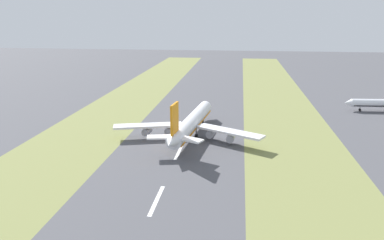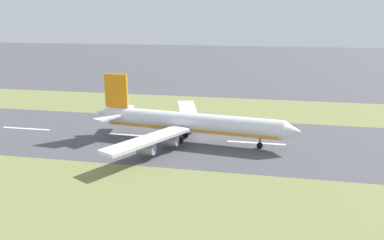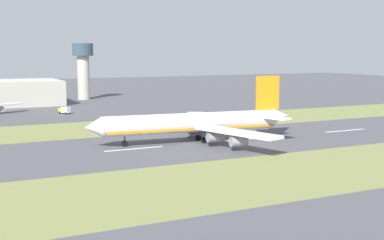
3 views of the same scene
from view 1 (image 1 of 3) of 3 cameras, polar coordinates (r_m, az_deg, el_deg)
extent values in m
plane|color=#4C4C51|center=(166.20, -0.72, -2.04)|extent=(800.00, 800.00, 0.00)
cube|color=olive|center=(177.90, -15.23, -1.40)|extent=(40.00, 600.00, 0.01)
cube|color=olive|center=(166.27, 14.85, -2.57)|extent=(40.00, 600.00, 0.01)
cube|color=silver|center=(109.08, -5.42, -12.08)|extent=(1.20, 18.00, 0.01)
cube|color=silver|center=(144.95, -1.97, -4.76)|extent=(1.20, 18.00, 0.01)
cube|color=silver|center=(182.55, 0.04, -0.39)|extent=(1.20, 18.00, 0.01)
cylinder|color=white|center=(161.47, 0.00, -0.27)|extent=(12.51, 56.32, 6.00)
cone|color=white|center=(190.23, 2.23, 2.19)|extent=(6.42, 5.65, 5.88)
cone|color=white|center=(132.78, -3.25, -3.53)|extent=(5.77, 6.56, 5.10)
cube|color=orange|center=(161.94, 0.00, -0.83)|extent=(11.95, 54.06, 0.70)
cube|color=white|center=(160.18, -6.72, -0.85)|extent=(29.56, 13.43, 0.90)
cube|color=white|center=(151.73, 5.76, -1.77)|extent=(28.32, 19.20, 0.90)
cylinder|color=#93939E|center=(161.10, -3.45, -1.58)|extent=(3.74, 5.14, 3.20)
cylinder|color=#93939E|center=(160.82, -6.89, -1.70)|extent=(3.74, 5.14, 3.20)
cylinder|color=#93939E|center=(156.84, 2.84, -2.06)|extent=(3.74, 5.14, 3.20)
cylinder|color=#93939E|center=(152.15, 5.91, -2.70)|extent=(3.74, 5.14, 3.20)
cube|color=orange|center=(135.04, -2.68, 0.24)|extent=(1.73, 8.04, 11.00)
cube|color=white|center=(138.84, -4.82, -2.60)|extent=(10.67, 6.27, 0.60)
cube|color=white|center=(135.83, -0.41, -2.97)|extent=(10.92, 8.18, 0.60)
cylinder|color=#59595E|center=(182.42, 1.62, 0.40)|extent=(0.50, 0.50, 3.20)
cylinder|color=black|center=(182.85, 1.62, -0.08)|extent=(1.10, 1.89, 1.80)
cylinder|color=#59595E|center=(160.39, -1.16, -1.77)|extent=(0.50, 0.50, 3.20)
cylinder|color=black|center=(160.88, -1.16, -2.31)|extent=(1.10, 1.89, 1.80)
cylinder|color=#59595E|center=(159.17, 0.65, -1.91)|extent=(0.50, 0.50, 3.20)
cylinder|color=black|center=(159.66, 0.64, -2.45)|extent=(1.10, 1.89, 1.80)
cone|color=silver|center=(220.88, 22.67, 2.44)|extent=(3.96, 4.56, 4.31)
cylinder|color=#59595E|center=(223.80, 24.23, 1.72)|extent=(0.37, 0.37, 2.35)
cylinder|color=black|center=(224.06, 24.20, 1.43)|extent=(1.36, 0.75, 1.32)
camera|label=2|loc=(197.75, 34.97, 9.28)|focal=35.00mm
camera|label=3|loc=(282.27, -29.15, 9.22)|focal=50.00mm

